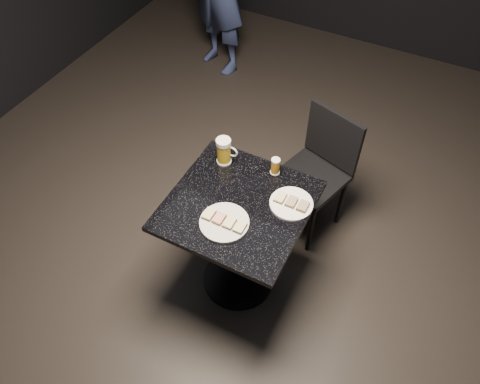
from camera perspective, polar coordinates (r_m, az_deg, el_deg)
name	(u,v)px	position (r m, az deg, el deg)	size (l,w,h in m)	color
floor	(239,279)	(2.99, -0.18, -10.53)	(6.00, 6.00, 0.00)	black
plate_large	(224,223)	(2.29, -1.92, -3.74)	(0.25, 0.25, 0.01)	silver
plate_small	(291,204)	(2.38, 6.26, -1.43)	(0.22, 0.22, 0.01)	white
table	(238,232)	(2.57, -0.21, -4.84)	(0.70, 0.70, 0.75)	black
beer_mug	(224,151)	(2.52, -1.94, 5.03)	(0.12, 0.08, 0.16)	white
beer_tumbler	(275,166)	(2.49, 4.33, 3.16)	(0.05, 0.05, 0.10)	silver
chair	(318,167)	(2.93, 9.55, 3.02)	(0.47, 0.47, 0.86)	black
canapes_on_plate_large	(224,221)	(2.28, -1.94, -3.49)	(0.22, 0.07, 0.02)	#4C3521
canapes_on_plate_small	(291,202)	(2.37, 6.30, -1.18)	(0.17, 0.07, 0.02)	#4C3521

